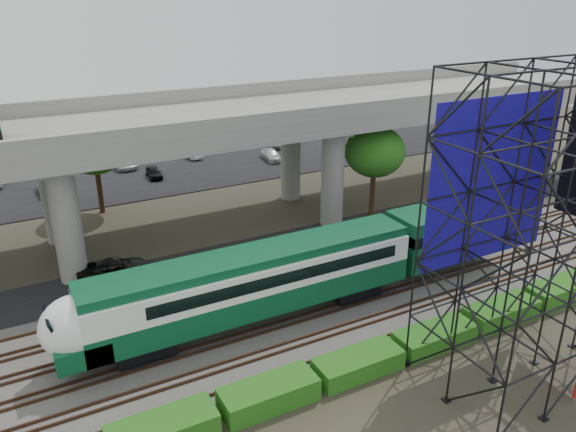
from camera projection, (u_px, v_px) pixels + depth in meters
ground at (299, 334)px, 31.40m from camera, size 140.00×140.00×0.00m
ballast_bed at (282, 316)px, 32.99m from camera, size 90.00×12.00×0.20m
service_road at (227, 259)px, 39.94m from camera, size 90.00×5.00×0.08m
parking_lot at (142, 171)px, 59.11m from camera, size 90.00×18.00×0.08m
harbor_water at (101, 128)px, 77.06m from camera, size 140.00×40.00×0.03m
rail_tracks at (282, 313)px, 32.92m from camera, size 90.00×9.52×0.16m
commuter_train at (289, 272)px, 32.12m from camera, size 29.30×3.06×4.30m
overpass at (176, 132)px, 40.73m from camera, size 80.00×12.00×12.40m
scaffold_tower at (538, 237)px, 25.53m from camera, size 9.36×6.36×15.00m
hedge_strip at (358, 363)px, 28.12m from camera, size 34.60×1.80×1.20m
trees at (134, 173)px, 40.43m from camera, size 40.94×16.94×7.69m
suv at (114, 269)px, 37.09m from camera, size 4.92×2.70×1.31m
parked_cars at (149, 164)px, 59.16m from camera, size 37.79×9.57×1.31m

